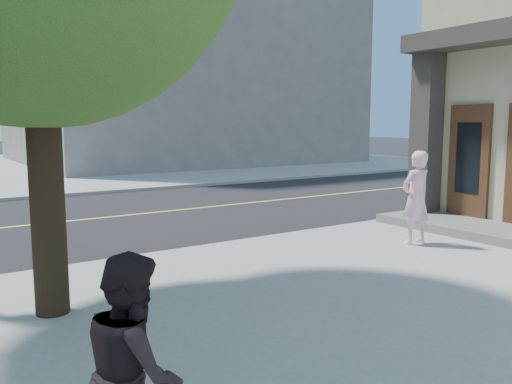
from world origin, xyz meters
TOP-DOWN VIEW (x-y plane):
  - sidewalk_ne at (13.50, 21.50)m, footprint 29.00×25.00m
  - filler_ne at (14.00, 22.00)m, footprint 18.00×16.00m
  - man_on_phone at (7.34, -2.17)m, footprint 0.66×0.45m
  - pedestrian at (0.43, -5.62)m, footprint 0.74×0.85m

SIDE VIEW (x-z plane):
  - sidewalk_ne at x=13.50m, z-range 0.00..0.12m
  - pedestrian at x=0.43m, z-range 0.12..1.63m
  - man_on_phone at x=7.34m, z-range 0.12..1.89m
  - filler_ne at x=14.00m, z-range 0.12..14.12m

